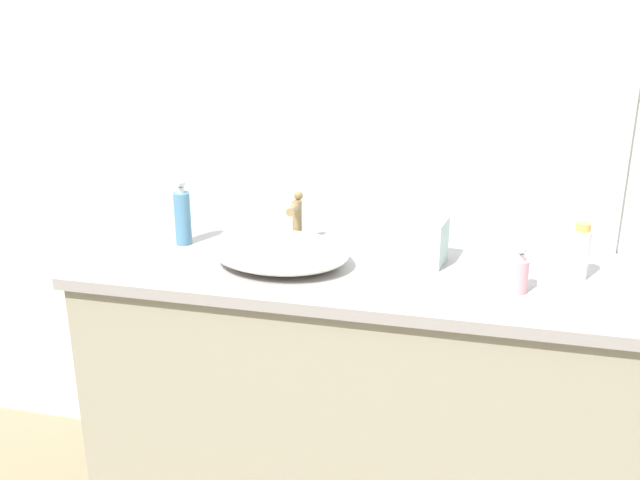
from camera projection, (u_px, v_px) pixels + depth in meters
name	position (u px, v px, depth m)	size (l,w,h in m)	color
bathroom_wall_rear	(390.00, 109.00, 2.31)	(6.00, 0.06, 2.60)	silver
vanity_counter	(357.00, 400.00, 2.30)	(1.64, 0.58, 0.90)	gray
wall_mirror_panel	(380.00, 64.00, 2.23)	(1.48, 0.01, 1.09)	#B2BCC6
sink_basin	(280.00, 252.00, 2.14)	(0.40, 0.31, 0.08)	white
faucet	(296.00, 216.00, 2.29)	(0.03, 0.11, 0.17)	brown
soap_dispenser	(183.00, 216.00, 2.30)	(0.05, 0.05, 0.21)	teal
lotion_bottle	(519.00, 272.00, 1.96)	(0.05, 0.05, 0.14)	#D394A1
perfume_bottle	(580.00, 252.00, 2.04)	(0.05, 0.05, 0.16)	silver
tissue_box	(425.00, 238.00, 2.15)	(0.13, 0.13, 0.17)	#A9C6C1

